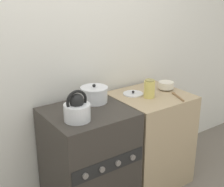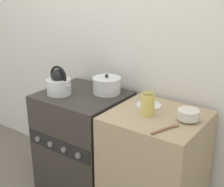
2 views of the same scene
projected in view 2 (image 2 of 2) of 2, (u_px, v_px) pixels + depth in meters
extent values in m
cube|color=silver|center=(110.00, 39.00, 2.61)|extent=(7.00, 0.06, 2.50)
cube|color=#332D28|center=(84.00, 143.00, 2.60)|extent=(0.65, 0.59, 0.87)
cube|color=black|center=(58.00, 146.00, 2.34)|extent=(0.62, 0.01, 0.11)
cylinder|color=slate|center=(38.00, 139.00, 2.44)|extent=(0.04, 0.02, 0.04)
cylinder|color=slate|center=(50.00, 144.00, 2.37)|extent=(0.04, 0.02, 0.04)
cylinder|color=slate|center=(64.00, 150.00, 2.29)|extent=(0.04, 0.02, 0.04)
cylinder|color=slate|center=(78.00, 155.00, 2.22)|extent=(0.04, 0.02, 0.04)
cube|color=tan|center=(155.00, 169.00, 2.25)|extent=(0.63, 0.60, 0.86)
cylinder|color=silver|center=(59.00, 87.00, 2.43)|extent=(0.19, 0.19, 0.12)
sphere|color=black|center=(58.00, 76.00, 2.40)|extent=(0.11, 0.11, 0.11)
torus|color=black|center=(58.00, 76.00, 2.40)|extent=(0.16, 0.02, 0.16)
cone|color=silver|center=(67.00, 87.00, 2.37)|extent=(0.10, 0.04, 0.07)
cylinder|color=silver|center=(107.00, 86.00, 2.45)|extent=(0.22, 0.22, 0.11)
cylinder|color=silver|center=(107.00, 78.00, 2.43)|extent=(0.22, 0.22, 0.01)
sphere|color=black|center=(107.00, 76.00, 2.42)|extent=(0.03, 0.03, 0.03)
cylinder|color=beige|center=(188.00, 120.00, 2.01)|extent=(0.06, 0.06, 0.01)
cylinder|color=beige|center=(188.00, 114.00, 1.99)|extent=(0.14, 0.14, 0.06)
cylinder|color=#E0CC66|center=(148.00, 104.00, 2.08)|extent=(0.09, 0.09, 0.15)
cylinder|color=#998C4C|center=(148.00, 93.00, 2.05)|extent=(0.08, 0.08, 0.01)
cylinder|color=silver|center=(149.00, 105.00, 2.24)|extent=(0.18, 0.18, 0.01)
sphere|color=black|center=(149.00, 103.00, 2.24)|extent=(0.02, 0.02, 0.02)
cylinder|color=olive|center=(162.00, 130.00, 1.87)|extent=(0.08, 0.17, 0.02)
ellipsoid|color=olive|center=(175.00, 125.00, 1.92)|extent=(0.05, 0.06, 0.02)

